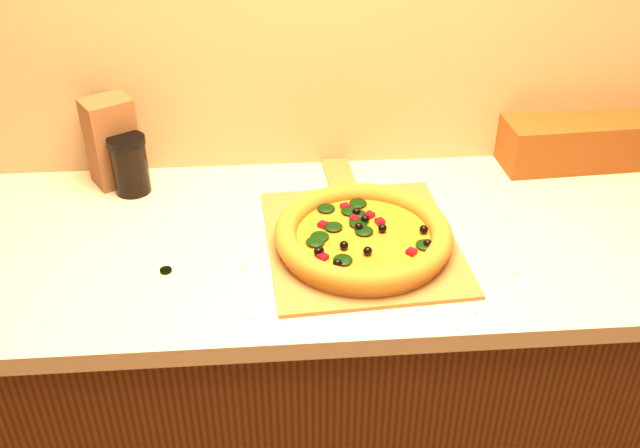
{
  "coord_description": "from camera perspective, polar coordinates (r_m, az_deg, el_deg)",
  "views": [
    {
      "loc": [
        -0.14,
        0.15,
        1.77
      ],
      "look_at": [
        -0.05,
        1.38,
        0.96
      ],
      "focal_mm": 40.0,
      "sensor_mm": 36.0,
      "label": 1
    }
  ],
  "objects": [
    {
      "name": "countertop",
      "position": [
        1.56,
        1.62,
        -1.37
      ],
      "size": [
        2.84,
        0.68,
        0.04
      ],
      "primitive_type": "cube",
      "color": "beige",
      "rests_on": "cabinet"
    },
    {
      "name": "bottle_cap",
      "position": [
        1.47,
        -12.23,
        -3.65
      ],
      "size": [
        0.03,
        0.03,
        0.01
      ],
      "primitive_type": "cylinder",
      "rotation": [
        0.0,
        0.0,
        -0.2
      ],
      "color": "black",
      "rests_on": "countertop"
    },
    {
      "name": "pizza",
      "position": [
        1.48,
        3.48,
        -0.93
      ],
      "size": [
        0.37,
        0.37,
        0.05
      ],
      "color": "#C67431",
      "rests_on": "pizza_peel"
    },
    {
      "name": "paper_bag",
      "position": [
        1.76,
        -16.31,
        6.37
      ],
      "size": [
        0.13,
        0.13,
        0.21
      ],
      "primitive_type": "cube",
      "rotation": [
        0.0,
        0.0,
        0.55
      ],
      "color": "brown",
      "rests_on": "countertop"
    },
    {
      "name": "pizza_peel",
      "position": [
        1.53,
        3.22,
        -1.02
      ],
      "size": [
        0.42,
        0.61,
        0.01
      ],
      "rotation": [
        0.0,
        0.0,
        0.07
      ],
      "color": "brown",
      "rests_on": "countertop"
    },
    {
      "name": "bread_bag",
      "position": [
        1.92,
        20.72,
        6.29
      ],
      "size": [
        0.45,
        0.17,
        0.12
      ],
      "primitive_type": "cube",
      "rotation": [
        0.0,
        0.0,
        0.06
      ],
      "color": "brown",
      "rests_on": "countertop"
    },
    {
      "name": "dark_jar",
      "position": [
        1.72,
        -14.97,
        4.6
      ],
      "size": [
        0.09,
        0.09,
        0.14
      ],
      "color": "black",
      "rests_on": "countertop"
    },
    {
      "name": "cabinet",
      "position": [
        1.85,
        1.4,
        -12.87
      ],
      "size": [
        2.8,
        0.65,
        0.86
      ],
      "primitive_type": "cube",
      "color": "#421E0E",
      "rests_on": "ground"
    }
  ]
}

